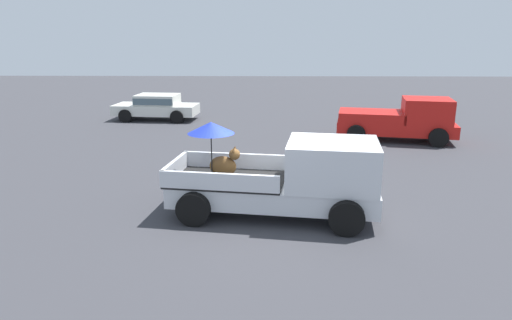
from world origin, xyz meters
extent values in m
plane|color=#38383D|center=(0.00, 0.00, 0.00)|extent=(80.00, 80.00, 0.00)
cylinder|color=black|center=(1.87, 0.73, 0.40)|extent=(0.83, 0.39, 0.80)
cylinder|color=black|center=(1.60, -1.21, 0.40)|extent=(0.83, 0.39, 0.80)
cylinder|color=black|center=(-1.60, 1.21, 0.40)|extent=(0.83, 0.39, 0.80)
cylinder|color=black|center=(-1.87, -0.73, 0.40)|extent=(0.83, 0.39, 0.80)
cube|color=silver|center=(0.00, 0.00, 0.57)|extent=(5.20, 2.48, 0.50)
cube|color=silver|center=(1.39, -0.20, 1.36)|extent=(2.34, 2.14, 1.08)
cube|color=#4C606B|center=(2.38, -0.34, 1.56)|extent=(0.30, 1.71, 0.64)
cube|color=black|center=(-1.14, 0.16, 0.85)|extent=(3.03, 2.21, 0.06)
cube|color=silver|center=(-1.01, 1.07, 1.08)|extent=(2.79, 0.49, 0.40)
cube|color=silver|center=(-1.27, -0.75, 1.08)|extent=(2.79, 0.49, 0.40)
cube|color=silver|center=(-2.48, 0.35, 1.08)|extent=(0.36, 1.84, 0.40)
ellipsoid|color=brown|center=(-1.26, 0.31, 1.14)|extent=(0.72, 0.41, 0.52)
sphere|color=brown|center=(-0.97, 0.27, 1.46)|extent=(0.32, 0.32, 0.28)
cone|color=brown|center=(-0.96, 0.35, 1.60)|extent=(0.10, 0.10, 0.12)
cone|color=brown|center=(-0.98, 0.19, 1.60)|extent=(0.10, 0.10, 0.12)
cylinder|color=black|center=(-1.53, 0.24, 1.46)|extent=(0.03, 0.03, 1.15)
cone|color=#1E33B7|center=(-1.53, 0.24, 2.13)|extent=(1.29, 1.29, 0.28)
cylinder|color=black|center=(7.04, 9.09, 0.38)|extent=(0.80, 0.40, 0.76)
cylinder|color=black|center=(6.67, 7.23, 0.38)|extent=(0.80, 0.40, 0.76)
cylinder|color=black|center=(3.90, 9.71, 0.38)|extent=(0.80, 0.40, 0.76)
cylinder|color=black|center=(3.53, 7.84, 0.38)|extent=(0.80, 0.40, 0.76)
cube|color=red|center=(5.28, 8.47, 0.55)|extent=(5.06, 2.69, 0.50)
cube|color=red|center=(6.46, 8.24, 1.30)|extent=(2.21, 2.13, 1.00)
cube|color=red|center=(4.30, 8.66, 1.00)|extent=(3.00, 2.29, 0.40)
cylinder|color=black|center=(-7.36, 12.34, 0.33)|extent=(0.68, 0.28, 0.66)
cylinder|color=black|center=(-7.20, 14.10, 0.33)|extent=(0.68, 0.28, 0.66)
cylinder|color=black|center=(-4.67, 12.10, 0.33)|extent=(0.68, 0.28, 0.66)
cylinder|color=black|center=(-4.51, 13.85, 0.33)|extent=(0.68, 0.28, 0.66)
cube|color=silver|center=(-5.94, 13.10, 0.55)|extent=(4.44, 2.14, 0.52)
cube|color=silver|center=(-5.84, 13.09, 1.05)|extent=(2.24, 1.78, 0.56)
cube|color=#4C606B|center=(-5.84, 13.09, 1.05)|extent=(2.18, 1.86, 0.32)
camera|label=1|loc=(-0.22, -10.66, 4.29)|focal=32.16mm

